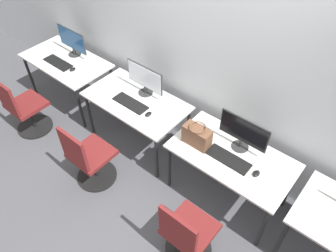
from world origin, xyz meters
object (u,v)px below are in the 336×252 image
Objects in this scene: office_chair_far_left at (24,110)px; monitor_left at (145,79)px; mouse_left at (148,114)px; keyboard_right at (229,159)px; keyboard_far_left at (58,63)px; monitor_far_left at (72,41)px; office_chair_right at (186,236)px; office_chair_left at (89,160)px; handbag at (197,136)px; monitor_right at (243,133)px; mouse_far_left at (73,69)px; keyboard_left at (130,103)px; mouse_right at (256,173)px.

monitor_left reaches higher than office_chair_far_left.
monitor_left is 5.97× the size of mouse_left.
keyboard_right is (1.07, 0.03, -0.01)m from mouse_left.
monitor_far_left is at bearing 90.00° from keyboard_far_left.
keyboard_far_left and keyboard_right have the same top height.
office_chair_far_left is 1.00× the size of office_chair_right.
mouse_left is at bearing 0.56° from keyboard_far_left.
office_chair_left is at bearing -88.97° from monitor_left.
handbag is at bearing 121.47° from office_chair_right.
monitor_right is at bearing 90.00° from keyboard_right.
monitor_far_left is at bearing 170.54° from mouse_left.
monitor_right is (1.37, -0.03, 0.00)m from monitor_left.
monitor_right is 0.47m from handbag.
monitor_right is at bearing -1.25° from monitor_left.
monitor_left is 0.60× the size of office_chair_right.
mouse_far_left is 1.37m from office_chair_left.
office_chair_right is (0.07, -1.00, -0.56)m from monitor_right.
office_chair_left is (0.02, -1.01, -0.56)m from monitor_left.
mouse_far_left is at bearing 179.70° from handbag.
keyboard_left is (1.37, 0.03, 0.00)m from keyboard_far_left.
office_chair_right is at bearing -16.72° from mouse_far_left.
office_chair_right is at bearing -84.49° from keyboard_right.
monitor_right reaches higher than mouse_right.
handbag reaches higher than mouse_left.
office_chair_left is 9.94× the size of mouse_right.
monitor_right reaches higher than keyboard_right.
office_chair_far_left is 1.66× the size of monitor_right.
monitor_left reaches higher than mouse_far_left.
mouse_left is at bearing -2.05° from keyboard_left.
keyboard_left is 1.00× the size of keyboard_right.
mouse_far_left is 2.75m from mouse_right.
keyboard_far_left is at bearing -175.18° from mouse_far_left.
handbag reaches higher than office_chair_right.
office_chair_far_left reaches higher than keyboard_left.
monitor_right is (2.45, 0.24, 0.20)m from mouse_far_left.
office_chair_right is (1.14, -0.75, -0.37)m from mouse_left.
keyboard_right is 0.86m from office_chair_right.
mouse_far_left is at bearing -179.37° from mouse_right.
keyboard_far_left is at bearing -174.42° from monitor_right.
monitor_far_left is at bearing 93.59° from office_chair_far_left.
keyboard_left is 0.82m from office_chair_left.
office_chair_left is (1.10, -0.74, -0.37)m from mouse_far_left.
monitor_right reaches higher than office_chair_left.
mouse_right is at bearing 0.63° from mouse_far_left.
keyboard_far_left is at bearing 165.36° from office_chair_right.
office_chair_right reaches higher than mouse_left.
mouse_right is at bearing -4.50° from monitor_far_left.
mouse_right is at bearing 1.03° from keyboard_far_left.
monitor_right is at bearing 33.57° from handbag.
mouse_far_left is 1.38m from mouse_left.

